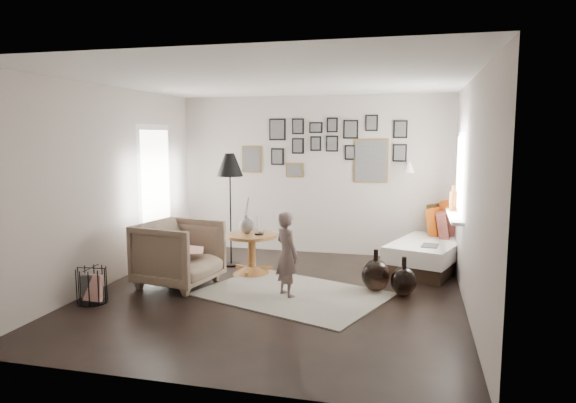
% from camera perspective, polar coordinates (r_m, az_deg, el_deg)
% --- Properties ---
extents(ground, '(4.80, 4.80, 0.00)m').
position_cam_1_polar(ground, '(6.45, -1.53, -10.28)').
color(ground, black).
rests_on(ground, ground).
extents(wall_back, '(4.50, 0.00, 4.50)m').
position_cam_1_polar(wall_back, '(8.51, 2.77, 2.95)').
color(wall_back, '#ADA097').
rests_on(wall_back, ground).
extents(wall_front, '(4.50, 0.00, 4.50)m').
position_cam_1_polar(wall_front, '(3.95, -10.96, -2.37)').
color(wall_front, '#ADA097').
rests_on(wall_front, ground).
extents(wall_left, '(0.00, 4.80, 4.80)m').
position_cam_1_polar(wall_left, '(7.12, -19.29, 1.67)').
color(wall_left, '#ADA097').
rests_on(wall_left, ground).
extents(wall_right, '(0.00, 4.80, 4.80)m').
position_cam_1_polar(wall_right, '(5.99, 19.65, 0.64)').
color(wall_right, '#ADA097').
rests_on(wall_right, ground).
extents(ceiling, '(4.80, 4.80, 0.00)m').
position_cam_1_polar(ceiling, '(6.18, -1.61, 13.34)').
color(ceiling, white).
rests_on(ceiling, wall_back).
extents(door_left, '(0.00, 2.14, 2.14)m').
position_cam_1_polar(door_left, '(8.17, -14.53, 0.77)').
color(door_left, white).
rests_on(door_left, wall_left).
extents(window_right, '(0.15, 1.32, 1.30)m').
position_cam_1_polar(window_right, '(7.36, 17.94, -0.99)').
color(window_right, white).
rests_on(window_right, wall_right).
extents(gallery_wall, '(2.74, 0.03, 1.08)m').
position_cam_1_polar(gallery_wall, '(8.42, 4.69, 5.90)').
color(gallery_wall, brown).
rests_on(gallery_wall, wall_back).
extents(wall_sconce, '(0.18, 0.36, 0.16)m').
position_cam_1_polar(wall_sconce, '(8.07, 13.28, 3.67)').
color(wall_sconce, white).
rests_on(wall_sconce, wall_back).
extents(rug, '(2.55, 2.16, 0.01)m').
position_cam_1_polar(rug, '(6.45, 0.48, -10.23)').
color(rug, silver).
rests_on(rug, ground).
extents(pedestal_table, '(0.73, 0.73, 0.57)m').
position_cam_1_polar(pedestal_table, '(7.33, -4.05, -5.99)').
color(pedestal_table, brown).
rests_on(pedestal_table, ground).
extents(vase, '(0.21, 0.21, 0.52)m').
position_cam_1_polar(vase, '(7.28, -4.64, -2.35)').
color(vase, black).
rests_on(vase, pedestal_table).
extents(candles, '(0.12, 0.12, 0.27)m').
position_cam_1_polar(candles, '(7.21, -3.25, -2.66)').
color(candles, black).
rests_on(candles, pedestal_table).
extents(daybed, '(1.41, 2.10, 0.96)m').
position_cam_1_polar(daybed, '(8.01, 15.73, -4.83)').
color(daybed, black).
rests_on(daybed, ground).
extents(magazine_on_daybed, '(0.26, 0.32, 0.02)m').
position_cam_1_polar(magazine_on_daybed, '(7.35, 15.51, -4.74)').
color(magazine_on_daybed, black).
rests_on(magazine_on_daybed, daybed).
extents(armchair, '(1.07, 1.05, 0.85)m').
position_cam_1_polar(armchair, '(6.87, -12.01, -5.67)').
color(armchair, '#73604D').
rests_on(armchair, ground).
extents(armchair_cushion, '(0.46, 0.47, 0.17)m').
position_cam_1_polar(armchair_cushion, '(6.89, -11.62, -5.16)').
color(armchair_cushion, white).
rests_on(armchair_cushion, armchair).
extents(floor_lamp, '(0.39, 0.39, 1.69)m').
position_cam_1_polar(floor_lamp, '(7.64, -6.47, 3.59)').
color(floor_lamp, black).
rests_on(floor_lamp, ground).
extents(magazine_basket, '(0.37, 0.37, 0.42)m').
position_cam_1_polar(magazine_basket, '(6.52, -20.97, -8.72)').
color(magazine_basket, black).
rests_on(magazine_basket, ground).
extents(demijohn_large, '(0.36, 0.36, 0.54)m').
position_cam_1_polar(demijohn_large, '(6.63, 9.69, -8.04)').
color(demijohn_large, black).
rests_on(demijohn_large, ground).
extents(demijohn_small, '(0.31, 0.31, 0.49)m').
position_cam_1_polar(demijohn_small, '(6.50, 12.72, -8.64)').
color(demijohn_small, black).
rests_on(demijohn_small, ground).
extents(child, '(0.45, 0.44, 1.04)m').
position_cam_1_polar(child, '(6.25, -0.13, -5.89)').
color(child, '#655250').
rests_on(child, ground).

